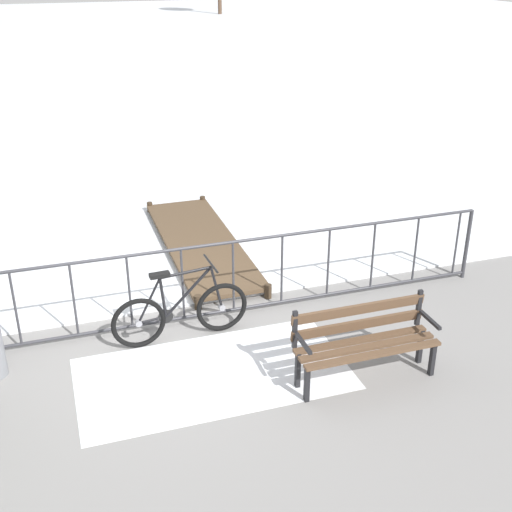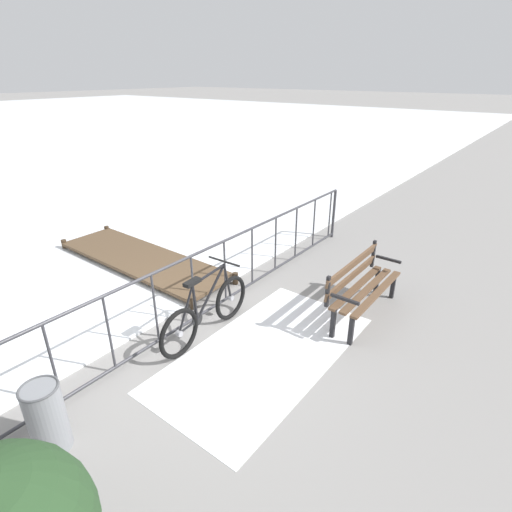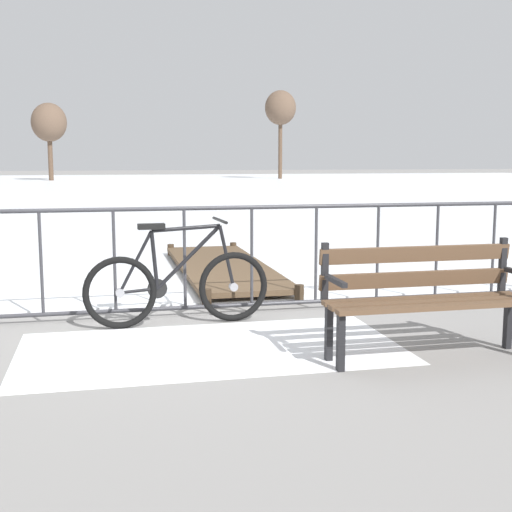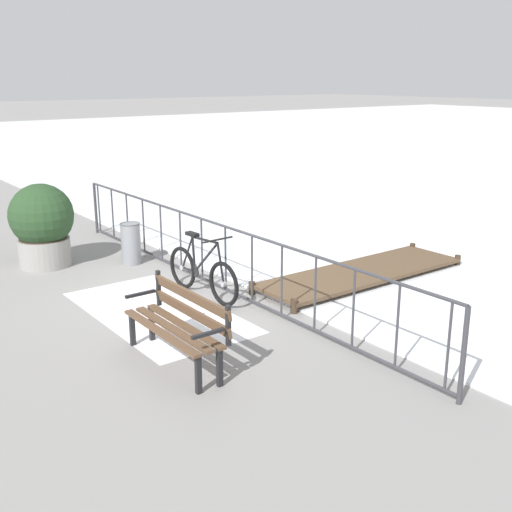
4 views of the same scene
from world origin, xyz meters
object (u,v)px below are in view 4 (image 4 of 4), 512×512
park_bench (180,321)px  trash_bin (131,243)px  bicycle_near_railing (202,273)px  planter_with_shrub (42,224)px

park_bench → trash_bin: park_bench is taller
park_bench → trash_bin: size_ratio=2.19×
bicycle_near_railing → planter_with_shrub: bearing=-156.1°
bicycle_near_railing → park_bench: bicycle_near_railing is taller
bicycle_near_railing → trash_bin: size_ratio=2.34×
park_bench → trash_bin: 4.18m
bicycle_near_railing → park_bench: 2.25m
trash_bin → planter_with_shrub: bearing=-122.6°
park_bench → trash_bin: bearing=161.5°
bicycle_near_railing → trash_bin: bearing=-177.9°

